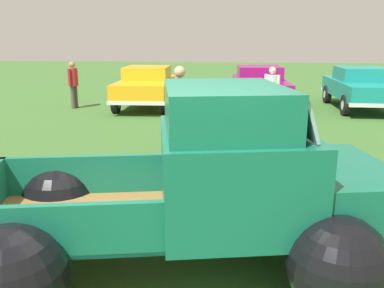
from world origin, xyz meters
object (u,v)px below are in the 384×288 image
(spectator_0, at_px, (180,103))
(spectator_2, at_px, (73,82))
(vintage_pickup_truck, at_px, (207,196))
(spectator_1, at_px, (272,90))
(show_car_2, at_px, (362,86))
(show_car_1, at_px, (259,84))
(show_car_0, at_px, (147,85))

(spectator_0, bearing_deg, spectator_2, -72.14)
(vintage_pickup_truck, relative_size, spectator_1, 3.10)
(show_car_2, distance_m, spectator_1, 4.06)
(show_car_1, relative_size, show_car_2, 1.07)
(vintage_pickup_truck, relative_size, show_car_2, 1.16)
(spectator_2, bearing_deg, spectator_0, -40.97)
(show_car_0, height_order, spectator_0, spectator_0)
(show_car_0, height_order, show_car_1, same)
(spectator_2, bearing_deg, spectator_1, -4.22)
(vintage_pickup_truck, xyz_separation_m, spectator_2, (-5.50, 9.57, 0.16))
(spectator_0, bearing_deg, show_car_1, -130.71)
(show_car_0, relative_size, spectator_2, 2.65)
(show_car_0, bearing_deg, show_car_1, 96.68)
(show_car_0, distance_m, spectator_2, 2.58)
(spectator_0, height_order, spectator_2, spectator_0)
(vintage_pickup_truck, height_order, show_car_1, vintage_pickup_truck)
(show_car_1, xyz_separation_m, spectator_1, (0.25, -2.70, 0.11))
(show_car_1, distance_m, spectator_1, 2.71)
(vintage_pickup_truck, bearing_deg, spectator_2, 107.92)
(show_car_1, bearing_deg, vintage_pickup_truck, -8.55)
(show_car_1, bearing_deg, show_car_0, -83.40)
(show_car_0, bearing_deg, show_car_2, 89.97)
(show_car_2, height_order, spectator_0, spectator_0)
(show_car_0, bearing_deg, vintage_pickup_truck, 13.16)
(show_car_2, relative_size, spectator_2, 2.61)
(show_car_2, height_order, spectator_2, spectator_2)
(spectator_1, distance_m, spectator_2, 6.89)
(show_car_2, bearing_deg, show_car_0, -87.58)
(spectator_0, relative_size, spectator_2, 1.12)
(vintage_pickup_truck, height_order, spectator_1, vintage_pickup_truck)
(show_car_0, bearing_deg, spectator_1, 61.57)
(show_car_0, height_order, show_car_2, same)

